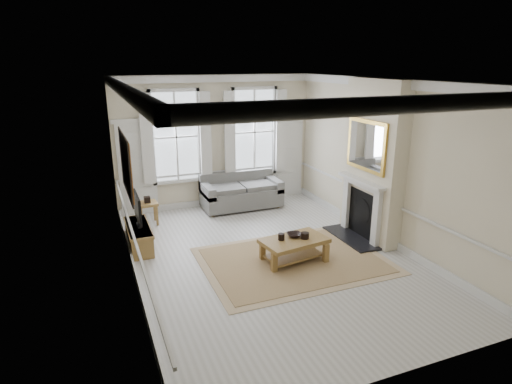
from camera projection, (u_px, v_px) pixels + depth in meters
name	position (u px, v px, depth m)	size (l,w,h in m)	color
floor	(271.00, 258.00, 8.44)	(7.20, 7.20, 0.00)	#B7B5AD
ceiling	(273.00, 80.00, 7.44)	(7.20, 7.20, 0.00)	white
back_wall	(216.00, 142.00, 11.14)	(5.20, 5.20, 0.00)	beige
left_wall	(127.00, 189.00, 7.02)	(7.20, 7.20, 0.00)	beige
right_wall	(386.00, 163.00, 8.86)	(7.20, 7.20, 0.00)	beige
window_left	(176.00, 137.00, 10.66)	(1.26, 0.20, 2.20)	#B2BCC6
window_right	(254.00, 132.00, 11.41)	(1.26, 0.20, 2.20)	#B2BCC6
door_left	(137.00, 170.00, 10.54)	(0.90, 0.08, 2.30)	silver
door_right	(287.00, 156.00, 11.99)	(0.90, 0.08, 2.30)	silver
painting	(126.00, 164.00, 7.20)	(0.05, 1.66, 1.06)	#C36B21
chimney_breast	(373.00, 161.00, 8.98)	(0.35, 1.70, 3.38)	beige
hearth	(351.00, 238.00, 9.32)	(0.55, 1.50, 0.05)	black
fireplace	(361.00, 206.00, 9.18)	(0.21, 1.45, 1.33)	silver
mirror	(366.00, 146.00, 8.80)	(0.06, 1.26, 1.06)	#BB8F33
sofa	(241.00, 193.00, 11.27)	(2.03, 0.99, 0.90)	#5C5C59
side_table	(148.00, 207.00, 10.07)	(0.46, 0.46, 0.54)	brown
rug	(294.00, 260.00, 8.29)	(3.50, 2.60, 0.02)	#9A7C4F
coffee_table	(294.00, 243.00, 8.18)	(1.34, 0.90, 0.47)	brown
ceramic_pot_a	(281.00, 237.00, 8.10)	(0.13, 0.13, 0.13)	black
ceramic_pot_b	(305.00, 236.00, 8.17)	(0.16, 0.16, 0.11)	black
bowl	(294.00, 235.00, 8.26)	(0.28, 0.28, 0.07)	black
tv_stand	(139.00, 237.00, 8.85)	(0.42, 1.32, 0.47)	brown
tv	(138.00, 208.00, 8.67)	(0.08, 0.90, 0.68)	black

